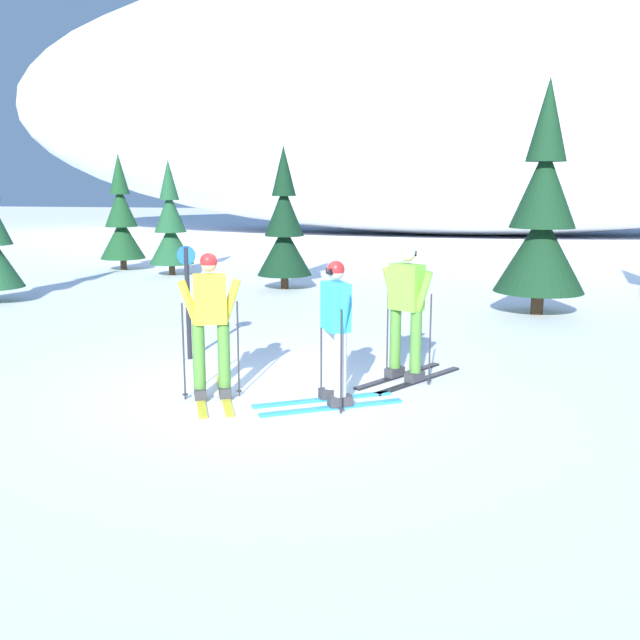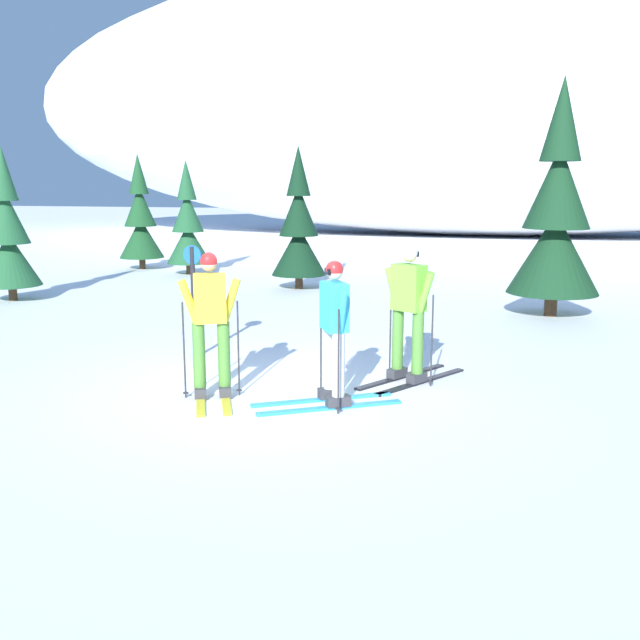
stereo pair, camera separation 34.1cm
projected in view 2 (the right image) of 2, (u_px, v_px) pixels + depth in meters
name	position (u px, v px, depth m)	size (l,w,h in m)	color
ground_plane	(269.00, 389.00, 9.05)	(120.00, 120.00, 0.00)	white
skier_yellow_jacket	(211.00, 323.00, 8.53)	(1.04, 1.70, 1.80)	gold
skier_lime_jacket	(409.00, 311.00, 9.22)	(1.33, 1.73, 1.83)	black
skier_cyan_jacket	(334.00, 331.00, 8.27)	(1.74, 1.26, 1.73)	#2893CC
pine_tree_far_left	(8.00, 237.00, 15.55)	(1.31, 1.31, 3.39)	#47301E
pine_tree_left	(140.00, 221.00, 21.28)	(1.33, 1.33, 3.45)	#47301E
pine_tree_center_left	(188.00, 227.00, 20.02)	(1.25, 1.25, 3.24)	#47301E
pine_tree_center_right	(299.00, 230.00, 17.27)	(1.35, 1.35, 3.49)	#47301E
pine_tree_right	(556.00, 219.00, 13.64)	(1.77, 1.77, 4.60)	#47301E
snow_ridge_background	(490.00, 97.00, 33.87)	(47.79, 16.15, 13.30)	white
trail_marker_post	(194.00, 295.00, 10.50)	(0.28, 0.07, 1.70)	black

